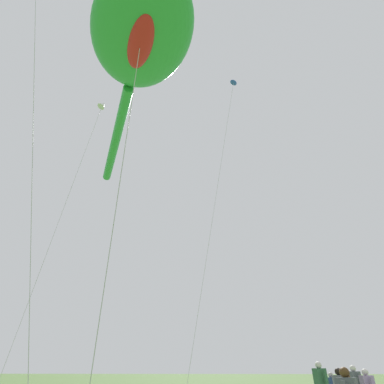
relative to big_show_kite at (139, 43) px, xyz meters
name	(u,v)px	position (x,y,z in m)	size (l,w,h in m)	color
big_show_kite	(139,43)	(0.00, 0.00, 0.00)	(12.18, 7.36, 12.71)	green
small_kite_streamer_purple	(101,108)	(8.49, 5.38, 5.64)	(1.21, 2.42, 18.31)	white
small_kite_delta_white	(232,95)	(10.85, -4.05, 8.47)	(0.75, 4.19, 22.02)	blue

